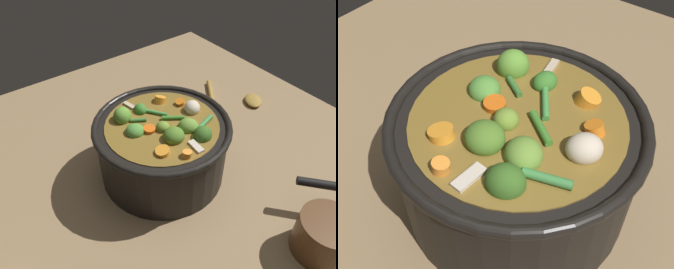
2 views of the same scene
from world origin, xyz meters
TOP-DOWN VIEW (x-y plane):
  - ground_plane at (0.00, 0.00)m, footprint 1.10×1.10m
  - cooking_pot at (-0.00, 0.00)m, footprint 0.29×0.29m

SIDE VIEW (x-z plane):
  - ground_plane at x=0.00m, z-range 0.00..0.00m
  - cooking_pot at x=0.00m, z-range -0.01..0.16m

